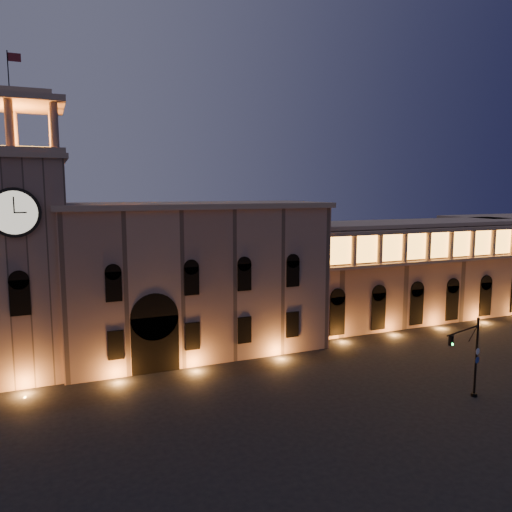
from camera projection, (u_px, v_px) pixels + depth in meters
name	position (u px, v px, depth m)	size (l,w,h in m)	color
ground	(293.00, 424.00, 40.89)	(160.00, 160.00, 0.00)	black
government_building	(194.00, 278.00, 58.97)	(30.80, 12.80, 17.60)	#906F5E
clock_tower	(20.00, 255.00, 50.50)	(9.80, 9.80, 32.40)	#906F5E
colonnade_wing	(412.00, 269.00, 74.13)	(40.60, 11.50, 14.50)	#8A6958
secondary_building	(505.00, 258.00, 89.77)	(20.00, 12.00, 14.00)	#8A6958
traffic_light	(471.00, 357.00, 45.27)	(5.33, 1.78, 7.55)	black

